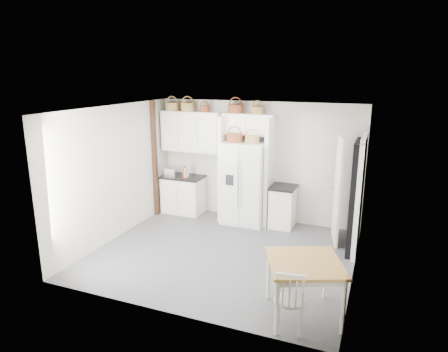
% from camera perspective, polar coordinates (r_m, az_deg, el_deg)
% --- Properties ---
extents(floor, '(4.50, 4.50, 0.00)m').
position_cam_1_polar(floor, '(7.39, -0.10, -10.97)').
color(floor, '#424242').
rests_on(floor, ground).
extents(ceiling, '(4.50, 4.50, 0.00)m').
position_cam_1_polar(ceiling, '(6.69, -0.11, 9.55)').
color(ceiling, white).
rests_on(ceiling, wall_back).
extents(wall_back, '(4.50, 0.00, 4.50)m').
position_cam_1_polar(wall_back, '(8.76, 4.79, 2.09)').
color(wall_back, silver).
rests_on(wall_back, floor).
extents(wall_left, '(0.00, 4.00, 4.00)m').
position_cam_1_polar(wall_left, '(8.02, -15.19, 0.45)').
color(wall_left, silver).
rests_on(wall_left, floor).
extents(wall_right, '(0.00, 4.00, 4.00)m').
position_cam_1_polar(wall_right, '(6.47, 18.75, -3.18)').
color(wall_right, silver).
rests_on(wall_right, floor).
extents(refrigerator, '(0.92, 0.74, 1.78)m').
position_cam_1_polar(refrigerator, '(8.57, 3.06, -1.00)').
color(refrigerator, white).
rests_on(refrigerator, floor).
extents(base_cab_left, '(0.91, 0.57, 0.84)m').
position_cam_1_polar(base_cab_left, '(9.34, -5.82, -2.72)').
color(base_cab_left, white).
rests_on(base_cab_left, floor).
extents(base_cab_right, '(0.48, 0.58, 0.85)m').
position_cam_1_polar(base_cab_right, '(8.55, 8.39, -4.44)').
color(base_cab_right, white).
rests_on(base_cab_right, floor).
extents(dining_table, '(1.24, 1.24, 0.79)m').
position_cam_1_polar(dining_table, '(5.63, 11.26, -15.48)').
color(dining_table, brown).
rests_on(dining_table, floor).
extents(windsor_chair, '(0.45, 0.42, 0.83)m').
position_cam_1_polar(windsor_chair, '(5.30, 9.42, -17.14)').
color(windsor_chair, white).
rests_on(windsor_chair, floor).
extents(counter_left, '(0.94, 0.61, 0.04)m').
position_cam_1_polar(counter_left, '(9.22, -5.89, -0.12)').
color(counter_left, black).
rests_on(counter_left, base_cab_left).
extents(counter_right, '(0.52, 0.61, 0.04)m').
position_cam_1_polar(counter_right, '(8.42, 8.50, -1.60)').
color(counter_right, black).
rests_on(counter_right, base_cab_right).
extents(toaster, '(0.27, 0.18, 0.17)m').
position_cam_1_polar(toaster, '(9.29, -7.68, 0.61)').
color(toaster, silver).
rests_on(toaster, counter_left).
extents(cookbook_red, '(0.07, 0.17, 0.24)m').
position_cam_1_polar(cookbook_red, '(9.08, -5.67, 0.57)').
color(cookbook_red, '#B62D0F').
rests_on(cookbook_red, counter_left).
extents(cookbook_cream, '(0.06, 0.15, 0.22)m').
position_cam_1_polar(cookbook_cream, '(9.06, -5.40, 0.48)').
color(cookbook_cream, beige).
rests_on(cookbook_cream, counter_left).
extents(basket_upper_a, '(0.32, 0.32, 0.18)m').
position_cam_1_polar(basket_upper_a, '(9.21, -7.41, 9.81)').
color(basket_upper_a, olive).
rests_on(basket_upper_a, upper_cabinet).
extents(basket_upper_b, '(0.32, 0.32, 0.19)m').
position_cam_1_polar(basket_upper_b, '(9.02, -5.21, 9.80)').
color(basket_upper_b, olive).
rests_on(basket_upper_b, upper_cabinet).
extents(basket_upper_c, '(0.22, 0.22, 0.13)m').
position_cam_1_polar(basket_upper_c, '(8.85, -2.79, 9.56)').
color(basket_upper_c, maroon).
rests_on(basket_upper_c, upper_cabinet).
extents(basket_bridge_a, '(0.33, 0.33, 0.19)m').
position_cam_1_polar(basket_bridge_a, '(8.57, 1.66, 9.60)').
color(basket_bridge_a, maroon).
rests_on(basket_bridge_a, bridge_cabinet).
extents(basket_bridge_b, '(0.27, 0.27, 0.16)m').
position_cam_1_polar(basket_bridge_b, '(8.42, 4.80, 9.36)').
color(basket_bridge_b, olive).
rests_on(basket_bridge_b, bridge_cabinet).
extents(basket_fridge_a, '(0.34, 0.34, 0.18)m').
position_cam_1_polar(basket_fridge_a, '(8.34, 1.53, 5.47)').
color(basket_fridge_a, maroon).
rests_on(basket_fridge_a, refrigerator).
extents(basket_fridge_b, '(0.29, 0.29, 0.16)m').
position_cam_1_polar(basket_fridge_b, '(8.22, 4.05, 5.23)').
color(basket_fridge_b, olive).
rests_on(basket_fridge_b, refrigerator).
extents(upper_cabinet, '(1.40, 0.34, 0.90)m').
position_cam_1_polar(upper_cabinet, '(9.05, -4.62, 6.36)').
color(upper_cabinet, white).
rests_on(upper_cabinet, wall_back).
extents(bridge_cabinet, '(1.12, 0.34, 0.45)m').
position_cam_1_polar(bridge_cabinet, '(8.51, 3.59, 7.38)').
color(bridge_cabinet, white).
rests_on(bridge_cabinet, wall_back).
extents(fridge_panel_left, '(0.08, 0.60, 2.30)m').
position_cam_1_polar(fridge_panel_left, '(8.73, 0.05, 1.09)').
color(fridge_panel_left, white).
rests_on(fridge_panel_left, floor).
extents(fridge_panel_right, '(0.08, 0.60, 2.30)m').
position_cam_1_polar(fridge_panel_right, '(8.42, 6.51, 0.48)').
color(fridge_panel_right, white).
rests_on(fridge_panel_right, floor).
extents(trim_post, '(0.09, 0.09, 2.60)m').
position_cam_1_polar(trim_post, '(9.07, -9.86, 2.36)').
color(trim_post, '#332014').
rests_on(trim_post, floor).
extents(doorway_void, '(0.18, 0.85, 2.05)m').
position_cam_1_polar(doorway_void, '(7.51, 18.38, -2.92)').
color(doorway_void, black).
rests_on(doorway_void, floor).
extents(door_slab, '(0.21, 0.79, 2.05)m').
position_cam_1_polar(door_slab, '(7.86, 15.93, -1.97)').
color(door_slab, white).
rests_on(door_slab, floor).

